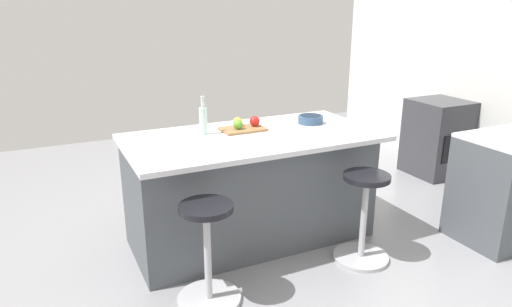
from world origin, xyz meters
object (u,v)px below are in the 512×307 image
at_px(cutting_board, 243,129).
at_px(stool_by_window, 363,220).
at_px(apple_green, 238,124).
at_px(fruit_bowl, 310,119).
at_px(oven_range, 437,137).
at_px(kitchen_island, 251,187).
at_px(water_bottle, 203,120).
at_px(apple_yellow, 237,122).
at_px(apple_red, 255,121).
at_px(stool_middle, 208,257).

bearing_deg(cutting_board, stool_by_window, 128.89).
height_order(apple_green, fruit_bowl, apple_green).
distance_m(oven_range, stool_by_window, 2.39).
height_order(kitchen_island, apple_green, apple_green).
distance_m(water_bottle, fruit_bowl, 0.98).
distance_m(stool_by_window, apple_yellow, 1.31).
height_order(water_bottle, fruit_bowl, water_bottle).
distance_m(cutting_board, apple_green, 0.07).
xyz_separation_m(oven_range, apple_red, (2.59, 0.40, 0.57)).
height_order(apple_green, apple_red, apple_red).
bearing_deg(water_bottle, apple_yellow, -170.93).
bearing_deg(stool_middle, oven_range, -159.59).
bearing_deg(fruit_bowl, apple_yellow, -9.73).
distance_m(apple_yellow, apple_green, 0.09).
height_order(kitchen_island, apple_yellow, apple_yellow).
relative_size(apple_yellow, water_bottle, 0.25).
bearing_deg(cutting_board, apple_red, -172.59).
bearing_deg(water_bottle, oven_range, -172.63).
xyz_separation_m(stool_by_window, apple_red, (0.55, -0.84, 0.67)).
distance_m(oven_range, fruit_bowl, 2.18).
xyz_separation_m(apple_red, water_bottle, (0.45, -0.01, 0.06)).
xyz_separation_m(kitchen_island, fruit_bowl, (-0.62, -0.09, 0.51)).
bearing_deg(stool_by_window, apple_red, -56.83).
xyz_separation_m(apple_green, apple_red, (-0.16, -0.03, 0.00)).
bearing_deg(apple_yellow, kitchen_island, 99.09).
height_order(cutting_board, apple_green, apple_green).
relative_size(kitchen_island, apple_yellow, 26.52).
height_order(kitchen_island, fruit_bowl, fruit_bowl).
distance_m(apple_red, fruit_bowl, 0.53).
bearing_deg(stool_by_window, water_bottle, -40.30).
height_order(stool_by_window, stool_middle, same).
relative_size(cutting_board, apple_green, 4.40).
relative_size(kitchen_island, stool_by_window, 2.83).
xyz_separation_m(stool_middle, fruit_bowl, (-1.27, -0.79, 0.65)).
xyz_separation_m(oven_range, water_bottle, (3.04, 0.39, 0.62)).
distance_m(kitchen_island, cutting_board, 0.49).
bearing_deg(apple_red, apple_yellow, -25.38).
relative_size(apple_yellow, apple_green, 0.94).
height_order(stool_middle, fruit_bowl, fruit_bowl).
xyz_separation_m(apple_yellow, fruit_bowl, (-0.65, 0.11, -0.02)).
height_order(oven_range, fruit_bowl, fruit_bowl).
distance_m(kitchen_island, stool_by_window, 0.96).
bearing_deg(apple_yellow, fruit_bowl, 170.27).
bearing_deg(apple_red, water_bottle, -1.37).
bearing_deg(stool_by_window, apple_yellow, -52.98).
xyz_separation_m(cutting_board, water_bottle, (0.34, -0.03, 0.11)).
bearing_deg(water_bottle, apple_red, 178.63).
xyz_separation_m(stool_middle, apple_yellow, (-0.61, -0.90, 0.66)).
relative_size(kitchen_island, fruit_bowl, 9.35).
distance_m(apple_green, apple_red, 0.17).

